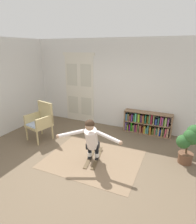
{
  "coord_description": "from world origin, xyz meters",
  "views": [
    {
      "loc": [
        1.94,
        -3.3,
        2.58
      ],
      "look_at": [
        0.1,
        0.86,
        1.05
      ],
      "focal_mm": 30.42,
      "sensor_mm": 36.0,
      "label": 1
    }
  ],
  "objects_px": {
    "person_skier": "(91,138)",
    "bookshelf": "(147,124)",
    "potted_plant": "(190,140)",
    "skis_pair": "(94,157)",
    "wicker_chair": "(41,120)"
  },
  "relations": [
    {
      "from": "wicker_chair",
      "to": "person_skier",
      "type": "xyz_separation_m",
      "value": [
        1.91,
        -0.55,
        0.07
      ]
    },
    {
      "from": "potted_plant",
      "to": "person_skier",
      "type": "bearing_deg",
      "value": -156.34
    },
    {
      "from": "person_skier",
      "to": "wicker_chair",
      "type": "bearing_deg",
      "value": 163.96
    },
    {
      "from": "wicker_chair",
      "to": "skis_pair",
      "type": "distance_m",
      "value": 1.99
    },
    {
      "from": "potted_plant",
      "to": "person_skier",
      "type": "relative_size",
      "value": 0.66
    },
    {
      "from": "bookshelf",
      "to": "skis_pair",
      "type": "distance_m",
      "value": 2.22
    },
    {
      "from": "bookshelf",
      "to": "wicker_chair",
      "type": "xyz_separation_m",
      "value": [
        -2.8,
        -1.65,
        0.25
      ]
    },
    {
      "from": "bookshelf",
      "to": "potted_plant",
      "type": "bearing_deg",
      "value": -48.23
    },
    {
      "from": "potted_plant",
      "to": "skis_pair",
      "type": "height_order",
      "value": "potted_plant"
    },
    {
      "from": "skis_pair",
      "to": "person_skier",
      "type": "distance_m",
      "value": 0.66
    },
    {
      "from": "wicker_chair",
      "to": "skis_pair",
      "type": "xyz_separation_m",
      "value": [
        1.88,
        -0.35,
        -0.56
      ]
    },
    {
      "from": "bookshelf",
      "to": "skis_pair",
      "type": "relative_size",
      "value": 1.52
    },
    {
      "from": "bookshelf",
      "to": "person_skier",
      "type": "distance_m",
      "value": 2.39
    },
    {
      "from": "person_skier",
      "to": "bookshelf",
      "type": "bearing_deg",
      "value": 68.01
    },
    {
      "from": "bookshelf",
      "to": "skis_pair",
      "type": "xyz_separation_m",
      "value": [
        -0.93,
        -2.0,
        -0.31
      ]
    }
  ]
}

